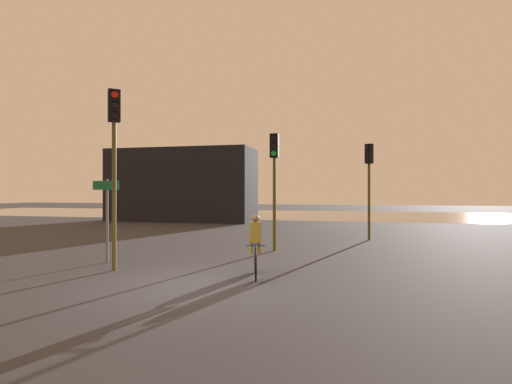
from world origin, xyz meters
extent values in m
plane|color=#333338|center=(0.00, 0.00, 0.00)|extent=(120.00, 120.00, 0.00)
cube|color=gray|center=(0.00, 29.46, 0.00)|extent=(80.00, 16.00, 0.01)
cube|color=black|center=(-8.71, 19.46, 2.72)|extent=(10.94, 4.00, 5.43)
cylinder|color=#4C4719|center=(0.99, 5.94, 1.74)|extent=(0.12, 0.12, 3.48)
cube|color=black|center=(0.99, 5.94, 3.93)|extent=(0.32, 0.25, 0.90)
cylinder|color=black|center=(0.98, 5.81, 4.22)|extent=(0.19, 0.03, 0.19)
cube|color=black|center=(0.98, 5.79, 4.33)|extent=(0.19, 0.12, 0.02)
cylinder|color=black|center=(0.98, 5.81, 3.93)|extent=(0.19, 0.03, 0.19)
cube|color=black|center=(0.98, 5.79, 4.04)|extent=(0.19, 0.12, 0.02)
cylinder|color=green|center=(0.98, 5.81, 3.64)|extent=(0.19, 0.03, 0.19)
cube|color=black|center=(0.98, 5.79, 3.75)|extent=(0.19, 0.12, 0.02)
cylinder|color=#4C4719|center=(-2.68, 1.19, 2.08)|extent=(0.12, 0.12, 4.17)
cube|color=black|center=(-2.68, 1.19, 4.62)|extent=(0.40, 0.39, 0.90)
cylinder|color=red|center=(-2.59, 1.08, 4.91)|extent=(0.17, 0.14, 0.19)
cube|color=black|center=(-2.58, 1.07, 5.02)|extent=(0.22, 0.21, 0.02)
cylinder|color=black|center=(-2.59, 1.08, 4.62)|extent=(0.17, 0.14, 0.19)
cube|color=black|center=(-2.58, 1.07, 4.73)|extent=(0.22, 0.21, 0.02)
cylinder|color=black|center=(-2.59, 1.08, 4.33)|extent=(0.17, 0.14, 0.19)
cube|color=black|center=(-2.58, 1.07, 4.44)|extent=(0.22, 0.21, 0.02)
cylinder|color=#4C4719|center=(4.59, 10.18, 1.75)|extent=(0.12, 0.12, 3.50)
cube|color=black|center=(4.59, 10.18, 3.95)|extent=(0.40, 0.38, 0.90)
cylinder|color=black|center=(4.51, 10.07, 4.24)|extent=(0.17, 0.13, 0.19)
cube|color=black|center=(4.50, 10.05, 4.35)|extent=(0.22, 0.21, 0.02)
cylinder|color=black|center=(4.51, 10.07, 3.95)|extent=(0.17, 0.13, 0.19)
cube|color=black|center=(4.50, 10.05, 4.06)|extent=(0.22, 0.21, 0.02)
cylinder|color=black|center=(4.51, 10.07, 3.66)|extent=(0.17, 0.13, 0.19)
cube|color=black|center=(4.50, 10.05, 3.77)|extent=(0.22, 0.21, 0.02)
cylinder|color=slate|center=(-3.64, 2.28, 1.30)|extent=(0.08, 0.08, 2.60)
cube|color=#116038|center=(-3.65, 2.22, 2.41)|extent=(1.08, 0.28, 0.28)
cylinder|color=black|center=(1.50, 0.77, 0.33)|extent=(0.20, 0.65, 0.66)
cylinder|color=black|center=(1.24, 1.79, 0.33)|extent=(0.20, 0.65, 0.66)
cylinder|color=navy|center=(1.37, 1.28, 0.83)|extent=(0.25, 0.82, 0.04)
cylinder|color=navy|center=(1.33, 1.43, 0.61)|extent=(0.04, 0.04, 0.55)
cylinder|color=navy|center=(1.48, 0.82, 0.88)|extent=(0.45, 0.14, 0.03)
cylinder|color=olive|center=(1.23, 1.40, 0.88)|extent=(0.11, 0.11, 0.60)
cylinder|color=olive|center=(1.43, 1.45, 0.88)|extent=(0.11, 0.11, 0.60)
cube|color=olive|center=(1.34, 1.38, 1.15)|extent=(0.34, 0.27, 0.54)
sphere|color=#846047|center=(1.35, 1.35, 1.52)|extent=(0.20, 0.20, 0.20)
camera|label=1|loc=(3.76, -8.75, 2.21)|focal=28.00mm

